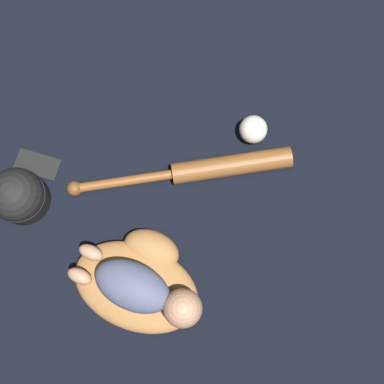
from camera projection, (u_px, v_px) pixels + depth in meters
The scene contains 6 objects.
ground_plane at pixel (130, 305), 1.39m from camera, with size 6.00×6.00×0.00m, color black.
baseball_glove at pixel (139, 280), 1.36m from camera, with size 0.38×0.32×0.08m.
baby_figure at pixel (144, 291), 1.27m from camera, with size 0.34×0.20×0.09m.
baseball_bat at pixel (209, 169), 1.43m from camera, with size 0.60×0.16×0.06m.
baseball at pixel (253, 129), 1.45m from camera, with size 0.08×0.08×0.08m.
baseball_cap at pixel (18, 195), 1.39m from camera, with size 0.16×0.21×0.14m.
Camera 1 is at (0.16, 0.03, 1.42)m, focal length 50.00 mm.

